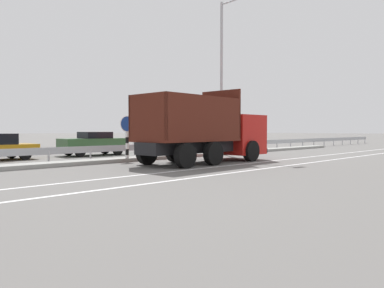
{
  "coord_description": "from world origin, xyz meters",
  "views": [
    {
      "loc": [
        -14.75,
        -12.53,
        1.57
      ],
      "look_at": [
        -0.79,
        1.34,
        0.83
      ],
      "focal_mm": 35.0,
      "sensor_mm": 36.0,
      "label": 1
    }
  ],
  "objects_px": {
    "street_lamp_1": "(223,71)",
    "parked_car_6": "(221,140)",
    "parked_car_5": "(168,141)",
    "median_road_sign": "(127,137)",
    "parked_car_4": "(94,143)",
    "dump_truck": "(216,136)"
  },
  "relations": [
    {
      "from": "dump_truck",
      "to": "parked_car_5",
      "type": "relative_size",
      "value": 1.5
    },
    {
      "from": "street_lamp_1",
      "to": "parked_car_5",
      "type": "relative_size",
      "value": 1.98
    },
    {
      "from": "parked_car_5",
      "to": "parked_car_6",
      "type": "height_order",
      "value": "parked_car_5"
    },
    {
      "from": "street_lamp_1",
      "to": "parked_car_4",
      "type": "bearing_deg",
      "value": 141.66
    },
    {
      "from": "dump_truck",
      "to": "median_road_sign",
      "type": "relative_size",
      "value": 3.26
    },
    {
      "from": "parked_car_4",
      "to": "parked_car_6",
      "type": "relative_size",
      "value": 1.02
    },
    {
      "from": "parked_car_4",
      "to": "parked_car_5",
      "type": "relative_size",
      "value": 0.83
    },
    {
      "from": "median_road_sign",
      "to": "parked_car_4",
      "type": "relative_size",
      "value": 0.56
    },
    {
      "from": "parked_car_5",
      "to": "median_road_sign",
      "type": "bearing_deg",
      "value": 129.64
    },
    {
      "from": "dump_truck",
      "to": "street_lamp_1",
      "type": "distance_m",
      "value": 6.87
    },
    {
      "from": "dump_truck",
      "to": "parked_car_5",
      "type": "height_order",
      "value": "dump_truck"
    },
    {
      "from": "parked_car_5",
      "to": "parked_car_6",
      "type": "relative_size",
      "value": 1.23
    },
    {
      "from": "street_lamp_1",
      "to": "median_road_sign",
      "type": "bearing_deg",
      "value": 179.82
    },
    {
      "from": "dump_truck",
      "to": "median_road_sign",
      "type": "bearing_deg",
      "value": -138.93
    },
    {
      "from": "median_road_sign",
      "to": "parked_car_4",
      "type": "xyz_separation_m",
      "value": [
        1.05,
        5.02,
        -0.47
      ]
    },
    {
      "from": "parked_car_4",
      "to": "parked_car_5",
      "type": "distance_m",
      "value": 6.25
    },
    {
      "from": "street_lamp_1",
      "to": "parked_car_6",
      "type": "relative_size",
      "value": 2.42
    },
    {
      "from": "median_road_sign",
      "to": "street_lamp_1",
      "type": "relative_size",
      "value": 0.23
    },
    {
      "from": "median_road_sign",
      "to": "parked_car_4",
      "type": "bearing_deg",
      "value": 78.14
    },
    {
      "from": "street_lamp_1",
      "to": "parked_car_4",
      "type": "relative_size",
      "value": 2.38
    },
    {
      "from": "street_lamp_1",
      "to": "parked_car_4",
      "type": "xyz_separation_m",
      "value": [
        -6.38,
        5.04,
        -4.6
      ]
    },
    {
      "from": "street_lamp_1",
      "to": "parked_car_4",
      "type": "distance_m",
      "value": 9.34
    }
  ]
}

